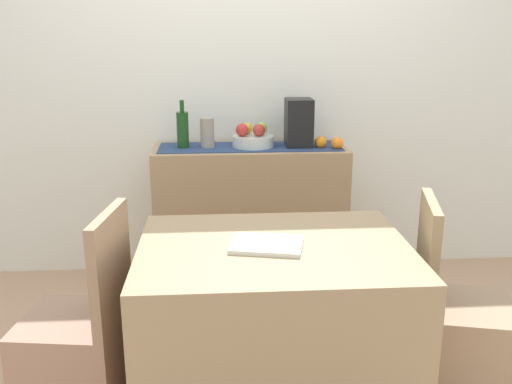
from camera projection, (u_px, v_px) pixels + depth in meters
ground_plane at (259, 358)px, 2.83m from camera, size 6.40×6.40×0.02m
room_wall_rear at (245, 66)px, 3.58m from camera, size 6.40×0.06×2.70m
sideboard_console at (250, 215)px, 3.59m from camera, size 1.18×0.42×0.88m
table_runner at (250, 147)px, 3.46m from camera, size 1.11×0.32×0.01m
fruit_bowl at (253, 141)px, 3.46m from camera, size 0.25×0.25×0.07m
apple_right at (259, 130)px, 3.42m from camera, size 0.07×0.07×0.07m
apple_left at (261, 128)px, 3.50m from camera, size 0.07×0.07×0.07m
apple_rear at (242, 130)px, 3.42m from camera, size 0.08×0.08×0.08m
apple_upper at (246, 128)px, 3.50m from camera, size 0.07×0.07×0.07m
wine_bottle at (183, 129)px, 3.41m from camera, size 0.07×0.07×0.29m
coffee_maker at (299, 123)px, 3.44m from camera, size 0.16×0.18×0.29m
ceramic_vase at (207, 133)px, 3.42m from camera, size 0.08×0.08×0.18m
orange_loose_end at (337, 143)px, 3.40m from camera, size 0.07×0.07×0.07m
orange_loose_mid at (321, 142)px, 3.43m from camera, size 0.07×0.07×0.07m
dining_table at (274, 328)px, 2.36m from camera, size 1.09×0.83×0.74m
open_book at (268, 245)px, 2.25m from camera, size 0.32×0.26×0.02m
chair_near_window at (79, 358)px, 2.34m from camera, size 0.45×0.45×0.90m
chair_by_corner at (459, 342)px, 2.45m from camera, size 0.48×0.48×0.90m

